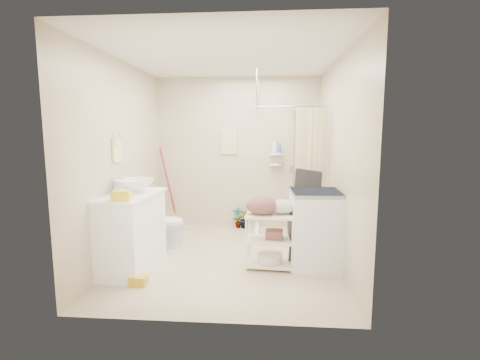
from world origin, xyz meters
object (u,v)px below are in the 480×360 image
Objects in this scene: vanity at (130,231)px; washing_machine at (317,229)px; laundry_rack at (270,236)px; toilet at (161,223)px.

vanity is 2.31m from washing_machine.
vanity reaches higher than laundry_rack.
laundry_rack is (1.59, -0.71, 0.06)m from toilet.
toilet is 1.74m from laundry_rack.
toilet is 2.26m from washing_machine.
toilet is 0.73× the size of washing_machine.
vanity is 1.72m from laundry_rack.
laundry_rack is (1.71, 0.15, -0.06)m from vanity.
vanity is 1.11× the size of washing_machine.
washing_machine reaches higher than laundry_rack.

